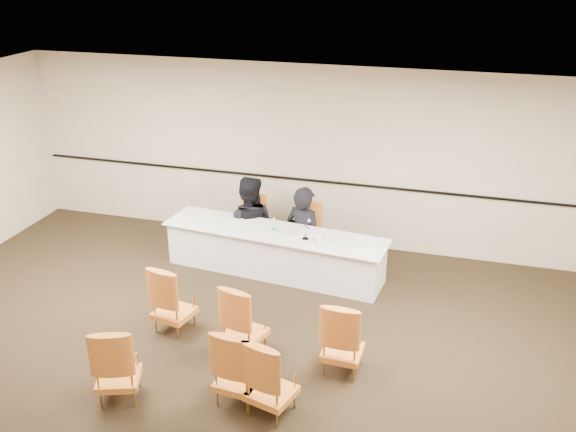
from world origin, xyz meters
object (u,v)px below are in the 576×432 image
object	(u,v)px
water_bottle	(274,225)
coffee_cup	(319,239)
panelist_second	(249,229)
panelist_second_chair	(249,225)
microphone	(306,231)
panelist_main	(304,240)
aud_chair_back_mid	(238,364)
aud_chair_back_right	(272,376)
aud_chair_front_right	(343,336)
drinking_glass	(285,232)
aud_chair_front_left	(173,298)
aud_chair_front_mid	(245,318)
panel_table	(274,252)
aud_chair_back_left	(117,362)
panelist_main_chair	(304,234)

from	to	relation	value
water_bottle	coffee_cup	xyz separation A→B (m)	(0.75, -0.18, -0.05)
panelist_second	panelist_second_chair	xyz separation A→B (m)	(0.00, 0.00, 0.08)
microphone	water_bottle	bearing A→B (deg)	172.17
panelist_main	water_bottle	world-z (taller)	panelist_main
aud_chair_back_mid	aud_chair_back_right	distance (m)	0.42
microphone	aud_chair_front_right	bearing A→B (deg)	-58.48
drinking_glass	aud_chair_front_right	distance (m)	2.47
coffee_cup	aud_chair_front_left	bearing A→B (deg)	-131.97
panelist_second_chair	drinking_glass	world-z (taller)	panelist_second_chair
water_bottle	aud_chair_front_mid	xyz separation A→B (m)	(0.28, -2.10, -0.33)
panel_table	aud_chair_back_mid	world-z (taller)	aud_chair_back_mid
water_bottle	aud_chair_back_left	bearing A→B (deg)	-103.10
aud_chair_front_left	microphone	bearing A→B (deg)	64.80
panelist_second_chair	coffee_cup	world-z (taller)	panelist_second_chair
panelist_second_chair	aud_chair_back_left	distance (m)	3.94
drinking_glass	aud_chair_back_mid	bearing A→B (deg)	-83.61
drinking_glass	aud_chair_back_mid	distance (m)	2.97
aud_chair_front_mid	aud_chair_front_left	bearing A→B (deg)	-177.12
coffee_cup	aud_chair_back_left	world-z (taller)	aud_chair_back_left
aud_chair_front_left	aud_chair_front_right	xyz separation A→B (m)	(2.30, -0.25, 0.00)
aud_chair_front_mid	coffee_cup	bearing A→B (deg)	90.36
panel_table	coffee_cup	size ratio (longest dim) A/B	26.58
panelist_main_chair	aud_chair_back_left	distance (m)	3.99
panelist_second	drinking_glass	world-z (taller)	panelist_second
panelist_second	aud_chair_back_right	xyz separation A→B (m)	(1.57, -3.70, 0.08)
panelist_second	aud_chair_front_mid	size ratio (longest dim) A/B	1.93
panelist_second	drinking_glass	size ratio (longest dim) A/B	18.31
panelist_second_chair	panel_table	bearing A→B (deg)	-37.49
panel_table	panelist_second_chair	world-z (taller)	panelist_second_chair
aud_chair_back_mid	aud_chair_front_mid	bearing A→B (deg)	110.63
panelist_main_chair	aud_chair_back_right	world-z (taller)	same
drinking_glass	panelist_second_chair	bearing A→B (deg)	140.86
panelist_main	coffee_cup	world-z (taller)	panelist_main
panel_table	panelist_main	distance (m)	0.60
panelist_main	coffee_cup	distance (m)	0.90
panelist_main_chair	aud_chair_back_left	size ratio (longest dim) A/B	1.00
aud_chair_back_left	coffee_cup	bearing A→B (deg)	44.25
coffee_cup	aud_chair_front_left	world-z (taller)	aud_chair_front_left
panelist_main	aud_chair_front_left	xyz separation A→B (m)	(-1.12, -2.40, 0.11)
water_bottle	aud_chair_back_right	bearing A→B (deg)	-73.09
water_bottle	coffee_cup	distance (m)	0.77
panelist_second_chair	coffee_cup	xyz separation A→B (m)	(1.38, -0.80, 0.29)
microphone	aud_chair_front_right	size ratio (longest dim) A/B	0.29
panelist_main_chair	water_bottle	xyz separation A→B (m)	(-0.34, -0.51, 0.33)
panel_table	panelist_second_chair	size ratio (longest dim) A/B	3.66
panel_table	drinking_glass	world-z (taller)	drinking_glass
microphone	coffee_cup	size ratio (longest dim) A/B	2.07
panelist_main	panel_table	bearing A→B (deg)	76.15
panelist_main_chair	panelist_second	world-z (taller)	panelist_second
aud_chair_back_mid	aud_chair_front_left	bearing A→B (deg)	144.71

